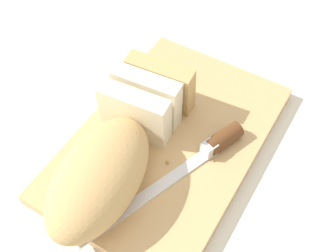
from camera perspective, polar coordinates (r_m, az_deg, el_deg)
name	(u,v)px	position (r m, az deg, el deg)	size (l,w,h in m)	color
ground_plane	(168,146)	(0.67, 0.00, -2.68)	(3.00, 3.00, 0.00)	silver
cutting_board	(168,142)	(0.66, 0.00, -2.15)	(0.38, 0.25, 0.02)	tan
bread_loaf	(115,151)	(0.59, -7.03, -3.29)	(0.31, 0.15, 0.08)	tan
bread_knife	(207,151)	(0.63, 5.18, -3.29)	(0.28, 0.11, 0.03)	silver
crumb_near_knife	(151,139)	(0.64, -2.25, -1.73)	(0.01, 0.01, 0.01)	tan
crumb_near_loaf	(214,158)	(0.63, 6.17, -4.28)	(0.00, 0.00, 0.00)	tan
crumb_stray_left	(167,162)	(0.62, -0.07, -4.79)	(0.01, 0.01, 0.01)	tan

